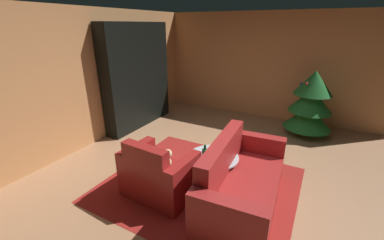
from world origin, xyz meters
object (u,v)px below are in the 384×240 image
Objects in this scene: book_stack_on_table at (216,153)px; decorated_tree at (311,103)px; coffee_table at (213,159)px; bottle_on_table at (205,155)px; armchair_red at (158,176)px; couch_red at (240,183)px; bookshelf_unit at (141,76)px.

book_stack_on_table is 0.16× the size of decorated_tree.
bottle_on_table is at bearing -103.28° from coffee_table.
book_stack_on_table is (0.03, 0.00, 0.10)m from coffee_table.
coffee_table is 2.84× the size of bottle_on_table.
couch_red reaches higher than armchair_red.
armchair_red is 0.71× the size of decorated_tree.
coffee_table is at bearing -112.38° from decorated_tree.
armchair_red is at bearing -47.38° from bookshelf_unit.
coffee_table is 0.25m from bottle_on_table.
decorated_tree reaches higher than couch_red.
couch_red is at bearing 19.56° from armchair_red.
couch_red is 2.88m from decorated_tree.
decorated_tree is (1.61, 3.16, 0.41)m from armchair_red.
bottle_on_table is (2.42, -1.67, -0.58)m from bookshelf_unit.
bottle_on_table is at bearing 176.67° from couch_red.
bookshelf_unit reaches higher than armchair_red.
coffee_table is at bearing -30.95° from bookshelf_unit.
coffee_table is at bearing 154.95° from couch_red.
armchair_red is 0.86m from book_stack_on_table.
bookshelf_unit reaches higher than coffee_table.
couch_red is 0.55m from book_stack_on_table.
decorated_tree is at bearing 78.45° from couch_red.
bottle_on_table is (-0.53, 0.03, 0.26)m from couch_red.
armchair_red is 1.35× the size of coffee_table.
bookshelf_unit is 10.52× the size of book_stack_on_table.
book_stack_on_table reaches higher than coffee_table.
decorated_tree is (1.03, 2.57, 0.20)m from book_stack_on_table.
decorated_tree is (1.10, 2.76, 0.15)m from bottle_on_table.
coffee_table is at bearing 76.72° from bottle_on_table.
coffee_table is 0.11m from book_stack_on_table.
bookshelf_unit is 1.65× the size of decorated_tree.
decorated_tree is (3.52, 1.09, -0.42)m from bookshelf_unit.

